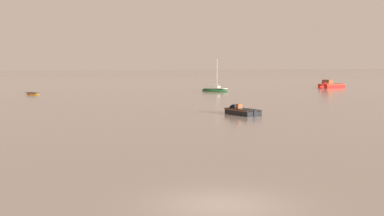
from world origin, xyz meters
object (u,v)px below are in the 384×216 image
object	(u,v)px
motorboat_moored_0	(239,112)
motorboat_moored_1	(329,86)
rowboat_moored_3	(33,94)
sailboat_moored_0	(215,90)

from	to	relation	value
motorboat_moored_0	motorboat_moored_1	bearing A→B (deg)	-51.10
motorboat_moored_0	rowboat_moored_3	distance (m)	43.28
motorboat_moored_1	sailboat_moored_0	bearing A→B (deg)	-7.41
sailboat_moored_0	rowboat_moored_3	distance (m)	30.30
sailboat_moored_0	motorboat_moored_1	xyz separation A→B (m)	(26.18, 2.96, 0.12)
sailboat_moored_0	rowboat_moored_3	size ratio (longest dim) A/B	1.87
sailboat_moored_0	rowboat_moored_3	bearing A→B (deg)	-126.32
sailboat_moored_0	rowboat_moored_3	xyz separation A→B (m)	(-30.24, 1.97, -0.12)
motorboat_moored_1	rowboat_moored_3	xyz separation A→B (m)	(-56.42, -0.99, -0.25)
sailboat_moored_0	motorboat_moored_1	bearing A→B (deg)	63.88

